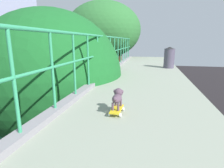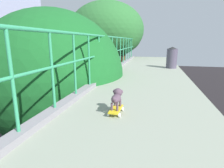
# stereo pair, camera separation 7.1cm
# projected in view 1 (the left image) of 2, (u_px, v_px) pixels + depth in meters

# --- Properties ---
(car_black_fifth) EXTENTS (2.00, 3.86, 1.46)m
(car_black_fifth) POSITION_uv_depth(u_px,v_px,m) (40.00, 152.00, 11.54)
(car_black_fifth) COLOR black
(car_black_fifth) RESTS_ON ground
(car_green_sixth) EXTENTS (2.00, 4.49, 1.34)m
(car_green_sixth) POSITION_uv_depth(u_px,v_px,m) (28.00, 123.00, 15.78)
(car_green_sixth) COLOR #216C3D
(car_green_sixth) RESTS_ON ground
(car_yellow_cab_seventh) EXTENTS (1.95, 4.37, 1.43)m
(car_yellow_cab_seventh) POSITION_uv_depth(u_px,v_px,m) (81.00, 112.00, 18.29)
(car_yellow_cab_seventh) COLOR gold
(car_yellow_cab_seventh) RESTS_ON ground
(city_bus) EXTENTS (2.78, 11.06, 3.56)m
(city_bus) POSITION_uv_depth(u_px,v_px,m) (81.00, 78.00, 27.97)
(city_bus) COLOR beige
(city_bus) RESTS_ON ground
(roadside_tree_mid) EXTENTS (4.95, 4.95, 8.60)m
(roadside_tree_mid) POSITION_uv_depth(u_px,v_px,m) (52.00, 78.00, 6.50)
(roadside_tree_mid) COLOR #4F391E
(roadside_tree_mid) RESTS_ON ground
(roadside_tree_far) EXTENTS (5.78, 5.78, 10.52)m
(roadside_tree_far) POSITION_uv_depth(u_px,v_px,m) (104.00, 31.00, 14.36)
(roadside_tree_far) COLOR brown
(roadside_tree_far) RESTS_ON ground
(roadside_tree_farthest) EXTENTS (4.42, 4.42, 9.99)m
(roadside_tree_farthest) POSITION_uv_depth(u_px,v_px,m) (120.00, 37.00, 22.59)
(roadside_tree_farthest) COLOR #4C3520
(roadside_tree_farthest) RESTS_ON ground
(toy_skateboard) EXTENTS (0.21, 0.42, 0.09)m
(toy_skateboard) POSITION_uv_depth(u_px,v_px,m) (117.00, 109.00, 2.97)
(toy_skateboard) COLOR gold
(toy_skateboard) RESTS_ON overpass_deck
(small_dog) EXTENTS (0.17, 0.41, 0.30)m
(small_dog) POSITION_uv_depth(u_px,v_px,m) (117.00, 97.00, 2.97)
(small_dog) COLOR #513C4B
(small_dog) RESTS_ON toy_skateboard
(litter_bin) EXTENTS (0.45, 0.45, 0.91)m
(litter_bin) POSITION_uv_depth(u_px,v_px,m) (169.00, 57.00, 7.90)
(litter_bin) COLOR #4C4457
(litter_bin) RESTS_ON overpass_deck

